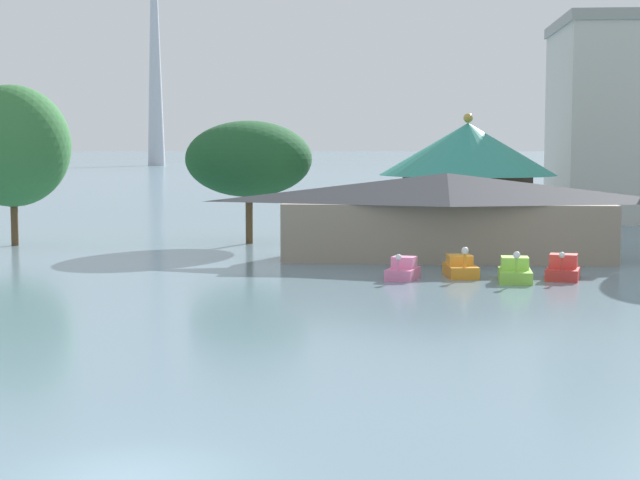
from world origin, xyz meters
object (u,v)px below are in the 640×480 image
object	(u,v)px
boathouse	(447,215)
shoreline_tree_tall_left	(12,146)
pedal_boat_orange	(460,268)
shoreline_tree_mid	(249,159)
pedal_boat_pink	(403,270)
pedal_boat_lime	(515,272)
green_roof_pavilion	(467,172)
pedal_boat_red	(563,270)
distant_broadcast_tower	(154,9)

from	to	relation	value
boathouse	shoreline_tree_tall_left	world-z (taller)	shoreline_tree_tall_left
pedal_boat_orange	shoreline_tree_mid	bearing A→B (deg)	-147.51
pedal_boat_pink	boathouse	bearing A→B (deg)	177.46
pedal_boat_lime	green_roof_pavilion	distance (m)	23.39
pedal_boat_pink	shoreline_tree_tall_left	world-z (taller)	shoreline_tree_tall_left
pedal_boat_pink	shoreline_tree_tall_left	distance (m)	31.56
shoreline_tree_tall_left	boathouse	bearing A→B (deg)	-12.52
pedal_boat_pink	pedal_boat_orange	distance (m)	3.31
pedal_boat_red	boathouse	distance (m)	10.19
pedal_boat_pink	pedal_boat_red	distance (m)	8.33
pedal_boat_pink	pedal_boat_orange	xyz separation A→B (m)	(3.05, 1.29, 0.00)
pedal_boat_pink	boathouse	xyz separation A→B (m)	(2.63, 8.70, 2.32)
pedal_boat_lime	pedal_boat_red	xyz separation A→B (m)	(2.59, 1.00, 0.02)
pedal_boat_red	distant_broadcast_tower	bearing A→B (deg)	-148.60
boathouse	shoreline_tree_tall_left	size ratio (longest dim) A/B	1.91
pedal_boat_lime	shoreline_tree_tall_left	bearing A→B (deg)	-112.52
green_roof_pavilion	pedal_boat_orange	bearing A→B (deg)	-94.65
pedal_boat_red	green_roof_pavilion	world-z (taller)	green_roof_pavilion
pedal_boat_lime	shoreline_tree_mid	distance (m)	25.33
pedal_boat_red	shoreline_tree_tall_left	xyz separation A→B (m)	(-35.19, 14.70, 6.38)
boathouse	shoreline_tree_mid	world-z (taller)	shoreline_tree_mid
pedal_boat_red	shoreline_tree_tall_left	size ratio (longest dim) A/B	0.24
shoreline_tree_tall_left	distant_broadcast_tower	world-z (taller)	distant_broadcast_tower
pedal_boat_pink	green_roof_pavilion	xyz separation A→B (m)	(4.77, 22.49, 4.50)
pedal_boat_lime	pedal_boat_red	distance (m)	2.78
pedal_boat_red	distant_broadcast_tower	distance (m)	291.83
green_roof_pavilion	distant_broadcast_tower	size ratio (longest dim) A/B	0.10
shoreline_tree_tall_left	shoreline_tree_mid	world-z (taller)	shoreline_tree_tall_left
pedal_boat_orange	boathouse	distance (m)	7.77
pedal_boat_pink	shoreline_tree_mid	distance (m)	21.66
pedal_boat_orange	pedal_boat_red	distance (m)	5.31
pedal_boat_lime	pedal_boat_red	bearing A→B (deg)	114.35
shoreline_tree_mid	pedal_boat_lime	bearing A→B (deg)	-48.02
pedal_boat_orange	green_roof_pavilion	world-z (taller)	green_roof_pavilion
pedal_boat_lime	shoreline_tree_mid	bearing A→B (deg)	-134.83
green_roof_pavilion	boathouse	bearing A→B (deg)	-98.83
pedal_boat_orange	pedal_boat_red	xyz separation A→B (m)	(5.26, -0.74, 0.05)
pedal_boat_pink	pedal_boat_lime	bearing A→B (deg)	99.80
boathouse	pedal_boat_orange	bearing A→B (deg)	-86.77
shoreline_tree_tall_left	pedal_boat_red	bearing A→B (deg)	-22.67
shoreline_tree_tall_left	distant_broadcast_tower	xyz separation A→B (m)	(-53.77, 258.57, 44.33)
shoreline_tree_mid	green_roof_pavilion	bearing A→B (deg)	16.28
boathouse	shoreline_tree_tall_left	bearing A→B (deg)	167.48
pedal_boat_lime	pedal_boat_red	world-z (taller)	pedal_boat_lime
pedal_boat_red	boathouse	bearing A→B (deg)	-131.73
pedal_boat_pink	green_roof_pavilion	size ratio (longest dim) A/B	0.20
green_roof_pavilion	shoreline_tree_tall_left	world-z (taller)	shoreline_tree_tall_left
boathouse	shoreline_tree_mid	distance (m)	16.63
green_roof_pavilion	distant_broadcast_tower	world-z (taller)	distant_broadcast_tower
distant_broadcast_tower	green_roof_pavilion	bearing A→B (deg)	-71.23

